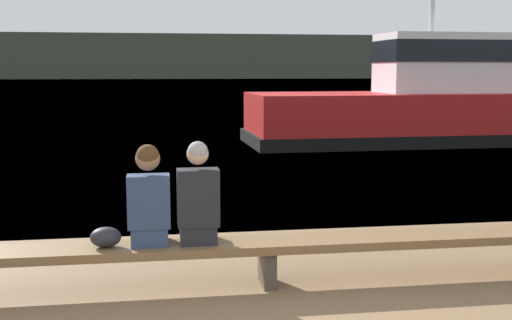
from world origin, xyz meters
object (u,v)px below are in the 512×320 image
shopping_bag (106,237)px  tugboat_red (427,108)px  person_right (198,199)px  person_left (149,200)px  bench_main (267,248)px

shopping_bag → tugboat_red: bearing=54.6°
person_right → shopping_bag: size_ratio=3.44×
person_left → tugboat_red: 13.64m
person_left → shopping_bag: (-0.40, -0.01, -0.34)m
person_left → person_right: bearing=0.1°
person_left → person_right: (0.45, 0.00, -0.01)m
bench_main → person_right: size_ratio=8.89×
person_left → shopping_bag: size_ratio=3.36×
person_left → tugboat_red: (7.63, 11.30, 0.10)m
shopping_bag → tugboat_red: 13.88m
person_right → tugboat_red: tugboat_red is taller
tugboat_red → bench_main: bearing=148.6°
tugboat_red → person_right: bearing=146.2°
bench_main → tugboat_red: 13.07m
bench_main → tugboat_red: tugboat_red is taller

